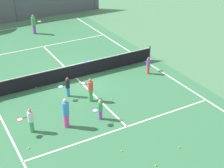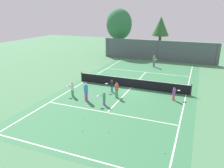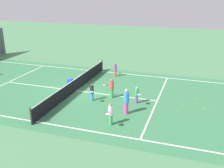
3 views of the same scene
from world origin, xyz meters
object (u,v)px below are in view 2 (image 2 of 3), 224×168
at_px(tennis_ball_2, 181,78).
at_px(player_5, 112,86).
at_px(tennis_ball_5, 82,131).
at_px(tennis_ball_1, 60,100).
at_px(player_2, 117,90).
at_px(tennis_ball_6, 155,70).
at_px(player_6, 104,98).
at_px(player_0, 154,61).
at_px(player_1, 86,92).
at_px(tennis_ball_9, 107,84).
at_px(tennis_ball_7, 109,132).
at_px(tennis_ball_8, 165,153).
at_px(player_4, 72,89).
at_px(tennis_ball_4, 168,66).
at_px(tennis_ball_10, 127,101).
at_px(ball_crate, 148,84).
at_px(player_3, 174,93).
at_px(tennis_ball_0, 83,118).
at_px(tennis_ball_3, 115,67).

bearing_deg(tennis_ball_2, player_5, -128.76).
bearing_deg(tennis_ball_5, tennis_ball_1, 138.79).
xyz_separation_m(player_2, tennis_ball_6, (1.35, 11.16, -0.72)).
bearing_deg(tennis_ball_2, player_6, -117.14).
height_order(player_0, tennis_ball_5, player_0).
distance_m(player_1, tennis_ball_1, 2.54).
bearing_deg(tennis_ball_9, tennis_ball_7, -65.93).
height_order(tennis_ball_7, tennis_ball_8, same).
xyz_separation_m(player_0, tennis_ball_1, (-5.34, -15.30, -0.85)).
distance_m(player_0, player_4, 14.86).
height_order(tennis_ball_4, tennis_ball_8, same).
relative_size(tennis_ball_2, tennis_ball_10, 1.00).
bearing_deg(tennis_ball_10, ball_crate, 81.01).
bearing_deg(tennis_ball_5, player_5, 97.22).
bearing_deg(player_2, tennis_ball_1, -150.90).
relative_size(player_0, tennis_ball_2, 25.92).
height_order(player_3, ball_crate, player_3).
distance_m(player_6, tennis_ball_0, 2.97).
bearing_deg(player_1, player_4, 164.99).
relative_size(player_6, tennis_ball_6, 18.42).
height_order(tennis_ball_5, tennis_ball_9, same).
height_order(player_1, player_2, player_1).
height_order(player_5, tennis_ball_10, player_5).
bearing_deg(player_6, tennis_ball_10, 43.53).
bearing_deg(player_6, tennis_ball_4, 78.61).
xyz_separation_m(player_6, tennis_ball_6, (1.76, 13.14, -0.60)).
bearing_deg(tennis_ball_6, player_3, -69.64).
xyz_separation_m(tennis_ball_6, tennis_ball_7, (0.40, -17.13, 0.00)).
bearing_deg(tennis_ball_10, player_4, -171.04).
bearing_deg(tennis_ball_9, player_2, -53.31).
height_order(player_1, tennis_ball_1, player_1).
bearing_deg(player_3, tennis_ball_8, -86.33).
distance_m(tennis_ball_3, tennis_ball_9, 7.84).
bearing_deg(tennis_ball_1, player_0, 70.76).
bearing_deg(player_0, ball_crate, -82.42).
height_order(tennis_ball_5, tennis_ball_6, same).
distance_m(player_1, ball_crate, 7.44).
xyz_separation_m(player_4, tennis_ball_9, (1.66, 4.36, -0.67)).
distance_m(player_6, tennis_ball_10, 2.29).
bearing_deg(player_3, tennis_ball_0, -133.19).
xyz_separation_m(player_5, tennis_ball_5, (0.96, -7.60, -0.62)).
bearing_deg(tennis_ball_0, player_0, 84.72).
relative_size(player_3, player_5, 0.97).
xyz_separation_m(tennis_ball_6, tennis_ball_8, (4.17, -17.97, 0.00)).
distance_m(player_1, tennis_ball_2, 12.56).
bearing_deg(player_1, player_0, 78.05).
xyz_separation_m(player_2, ball_crate, (1.96, 4.37, -0.57)).
bearing_deg(tennis_ball_6, tennis_ball_3, -174.99).
relative_size(tennis_ball_5, tennis_ball_10, 1.00).
height_order(player_1, tennis_ball_5, player_1).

